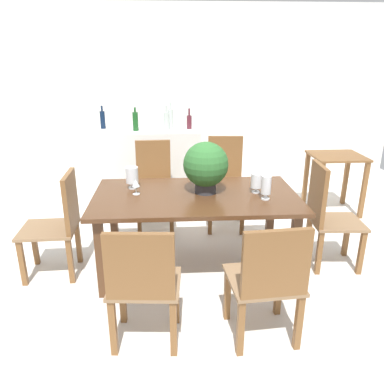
{
  "coord_description": "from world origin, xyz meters",
  "views": [
    {
      "loc": [
        -0.21,
        -3.19,
        1.88
      ],
      "look_at": [
        -0.03,
        0.01,
        0.73
      ],
      "focal_mm": 35.27,
      "sensor_mm": 36.0,
      "label": 1
    }
  ],
  "objects_px": {
    "chair_far_left": "(154,181)",
    "crystal_vase_right": "(256,181)",
    "dining_table": "(196,204)",
    "chair_head_end": "(60,220)",
    "wine_bottle_dark": "(171,118)",
    "side_table": "(335,169)",
    "chair_foot_end": "(326,212)",
    "chair_near_right": "(268,279)",
    "wine_bottle_amber": "(135,121)",
    "crystal_vase_center_near": "(132,176)",
    "wine_bottle_tall": "(189,121)",
    "chair_far_right": "(225,179)",
    "flower_centerpiece": "(206,166)",
    "wine_glass": "(136,184)",
    "chair_near_left": "(143,282)",
    "wine_bottle_green": "(103,119)",
    "crystal_vase_left": "(266,186)",
    "kitchen_counter": "(145,167)",
    "wine_bottle_clear": "(167,121)"
  },
  "relations": [
    {
      "from": "chair_far_left",
      "to": "wine_bottle_clear",
      "type": "relative_size",
      "value": 3.26
    },
    {
      "from": "chair_far_right",
      "to": "chair_foot_end",
      "type": "bearing_deg",
      "value": -47.79
    },
    {
      "from": "chair_foot_end",
      "to": "crystal_vase_right",
      "type": "relative_size",
      "value": 5.63
    },
    {
      "from": "chair_near_left",
      "to": "wine_bottle_dark",
      "type": "distance_m",
      "value": 2.94
    },
    {
      "from": "wine_bottle_tall",
      "to": "wine_bottle_clear",
      "type": "distance_m",
      "value": 0.3
    },
    {
      "from": "chair_foot_end",
      "to": "wine_bottle_dark",
      "type": "height_order",
      "value": "wine_bottle_dark"
    },
    {
      "from": "dining_table",
      "to": "chair_head_end",
      "type": "height_order",
      "value": "chair_head_end"
    },
    {
      "from": "chair_foot_end",
      "to": "side_table",
      "type": "bearing_deg",
      "value": -22.76
    },
    {
      "from": "chair_far_right",
      "to": "wine_bottle_clear",
      "type": "xyz_separation_m",
      "value": [
        -0.66,
        0.67,
        0.56
      ]
    },
    {
      "from": "chair_head_end",
      "to": "wine_bottle_green",
      "type": "bearing_deg",
      "value": 174.27
    },
    {
      "from": "crystal_vase_center_near",
      "to": "chair_near_left",
      "type": "bearing_deg",
      "value": -82.45
    },
    {
      "from": "wine_bottle_tall",
      "to": "wine_bottle_clear",
      "type": "xyz_separation_m",
      "value": [
        -0.29,
        -0.09,
        0.03
      ]
    },
    {
      "from": "wine_glass",
      "to": "wine_bottle_tall",
      "type": "xyz_separation_m",
      "value": [
        0.56,
        1.73,
        0.26
      ]
    },
    {
      "from": "wine_bottle_dark",
      "to": "wine_bottle_clear",
      "type": "bearing_deg",
      "value": -104.77
    },
    {
      "from": "chair_foot_end",
      "to": "chair_far_right",
      "type": "xyz_separation_m",
      "value": [
        -0.79,
        1.01,
        0.02
      ]
    },
    {
      "from": "chair_head_end",
      "to": "wine_glass",
      "type": "distance_m",
      "value": 0.75
    },
    {
      "from": "chair_foot_end",
      "to": "chair_near_right",
      "type": "height_order",
      "value": "chair_foot_end"
    },
    {
      "from": "wine_bottle_dark",
      "to": "side_table",
      "type": "distance_m",
      "value": 2.19
    },
    {
      "from": "flower_centerpiece",
      "to": "crystal_vase_center_near",
      "type": "relative_size",
      "value": 2.26
    },
    {
      "from": "wine_glass",
      "to": "wine_bottle_green",
      "type": "relative_size",
      "value": 0.47
    },
    {
      "from": "dining_table",
      "to": "wine_bottle_tall",
      "type": "bearing_deg",
      "value": 88.85
    },
    {
      "from": "chair_head_end",
      "to": "dining_table",
      "type": "bearing_deg",
      "value": 87.88
    },
    {
      "from": "chair_near_right",
      "to": "crystal_vase_center_near",
      "type": "height_order",
      "value": "crystal_vase_center_near"
    },
    {
      "from": "chair_far_left",
      "to": "crystal_vase_left",
      "type": "height_order",
      "value": "chair_far_left"
    },
    {
      "from": "chair_foot_end",
      "to": "kitchen_counter",
      "type": "bearing_deg",
      "value": 48.78
    },
    {
      "from": "chair_head_end",
      "to": "flower_centerpiece",
      "type": "height_order",
      "value": "flower_centerpiece"
    },
    {
      "from": "wine_bottle_dark",
      "to": "crystal_vase_left",
      "type": "bearing_deg",
      "value": -68.8
    },
    {
      "from": "chair_foot_end",
      "to": "wine_bottle_tall",
      "type": "bearing_deg",
      "value": 36.79
    },
    {
      "from": "crystal_vase_right",
      "to": "wine_bottle_dark",
      "type": "height_order",
      "value": "wine_bottle_dark"
    },
    {
      "from": "crystal_vase_center_near",
      "to": "chair_near_right",
      "type": "bearing_deg",
      "value": -50.84
    },
    {
      "from": "kitchen_counter",
      "to": "wine_bottle_tall",
      "type": "relative_size",
      "value": 5.55
    },
    {
      "from": "dining_table",
      "to": "chair_foot_end",
      "type": "height_order",
      "value": "chair_foot_end"
    },
    {
      "from": "dining_table",
      "to": "crystal_vase_center_near",
      "type": "relative_size",
      "value": 8.88
    },
    {
      "from": "wine_bottle_dark",
      "to": "chair_near_right",
      "type": "bearing_deg",
      "value": -77.95
    },
    {
      "from": "chair_far_left",
      "to": "wine_bottle_dark",
      "type": "xyz_separation_m",
      "value": [
        0.21,
        0.86,
        0.59
      ]
    },
    {
      "from": "crystal_vase_left",
      "to": "kitchen_counter",
      "type": "distance_m",
      "value": 2.22
    },
    {
      "from": "chair_foot_end",
      "to": "side_table",
      "type": "relative_size",
      "value": 1.34
    },
    {
      "from": "crystal_vase_center_near",
      "to": "wine_bottle_green",
      "type": "xyz_separation_m",
      "value": [
        -0.51,
        1.65,
        0.25
      ]
    },
    {
      "from": "chair_far_left",
      "to": "crystal_vase_right",
      "type": "xyz_separation_m",
      "value": [
        0.94,
        -0.99,
        0.31
      ]
    },
    {
      "from": "chair_near_left",
      "to": "crystal_vase_right",
      "type": "relative_size",
      "value": 5.14
    },
    {
      "from": "chair_head_end",
      "to": "side_table",
      "type": "relative_size",
      "value": 1.28
    },
    {
      "from": "crystal_vase_center_near",
      "to": "chair_far_right",
      "type": "bearing_deg",
      "value": 39.84
    },
    {
      "from": "chair_foot_end",
      "to": "wine_glass",
      "type": "bearing_deg",
      "value": 92.17
    },
    {
      "from": "chair_near_right",
      "to": "wine_bottle_tall",
      "type": "distance_m",
      "value": 2.86
    },
    {
      "from": "chair_near_right",
      "to": "flower_centerpiece",
      "type": "distance_m",
      "value": 1.2
    },
    {
      "from": "chair_head_end",
      "to": "crystal_vase_center_near",
      "type": "height_order",
      "value": "chair_head_end"
    },
    {
      "from": "chair_far_left",
      "to": "wine_bottle_tall",
      "type": "relative_size",
      "value": 3.82
    },
    {
      "from": "chair_far_left",
      "to": "crystal_vase_right",
      "type": "height_order",
      "value": "chair_far_left"
    },
    {
      "from": "chair_far_right",
      "to": "wine_bottle_dark",
      "type": "height_order",
      "value": "wine_bottle_dark"
    },
    {
      "from": "wine_bottle_amber",
      "to": "wine_bottle_dark",
      "type": "distance_m",
      "value": 0.48
    }
  ]
}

